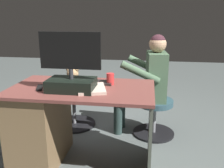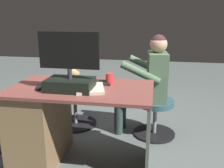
{
  "view_description": "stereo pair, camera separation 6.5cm",
  "coord_description": "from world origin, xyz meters",
  "px_view_note": "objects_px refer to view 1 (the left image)",
  "views": [
    {
      "loc": [
        -0.56,
        2.36,
        1.36
      ],
      "look_at": [
        -0.2,
        -0.04,
        0.67
      ],
      "focal_mm": 40.12,
      "sensor_mm": 36.0,
      "label": 1
    },
    {
      "loc": [
        -0.62,
        2.35,
        1.36
      ],
      "look_at": [
        -0.2,
        -0.04,
        0.67
      ],
      "focal_mm": 40.12,
      "sensor_mm": 36.0,
      "label": 2
    }
  ],
  "objects_px": {
    "computer_mouse": "(59,81)",
    "tv_remote": "(40,88)",
    "office_chair_teddy": "(74,107)",
    "teddy_bear": "(73,81)",
    "keyboard": "(89,82)",
    "visitor_chair": "(154,114)",
    "desk": "(50,122)",
    "person": "(148,79)",
    "monitor": "(71,75)",
    "cup": "(110,79)"
  },
  "relations": [
    {
      "from": "computer_mouse",
      "to": "tv_remote",
      "type": "xyz_separation_m",
      "value": [
        0.09,
        0.21,
        -0.01
      ]
    },
    {
      "from": "office_chair_teddy",
      "to": "teddy_bear",
      "type": "bearing_deg",
      "value": -90.0
    },
    {
      "from": "tv_remote",
      "to": "computer_mouse",
      "type": "bearing_deg",
      "value": -133.38
    },
    {
      "from": "keyboard",
      "to": "visitor_chair",
      "type": "xyz_separation_m",
      "value": [
        -0.62,
        -0.55,
        -0.5
      ]
    },
    {
      "from": "desk",
      "to": "person",
      "type": "distance_m",
      "value": 1.15
    },
    {
      "from": "desk",
      "to": "tv_remote",
      "type": "xyz_separation_m",
      "value": [
        0.03,
        0.09,
        0.35
      ]
    },
    {
      "from": "tv_remote",
      "to": "keyboard",
      "type": "bearing_deg",
      "value": -167.73
    },
    {
      "from": "monitor",
      "to": "computer_mouse",
      "type": "bearing_deg",
      "value": -48.84
    },
    {
      "from": "cup",
      "to": "visitor_chair",
      "type": "height_order",
      "value": "cup"
    },
    {
      "from": "monitor",
      "to": "teddy_bear",
      "type": "relative_size",
      "value": 1.53
    },
    {
      "from": "tv_remote",
      "to": "desk",
      "type": "bearing_deg",
      "value": -125.37
    },
    {
      "from": "teddy_bear",
      "to": "person",
      "type": "height_order",
      "value": "person"
    },
    {
      "from": "computer_mouse",
      "to": "visitor_chair",
      "type": "bearing_deg",
      "value": -147.7
    },
    {
      "from": "computer_mouse",
      "to": "visitor_chair",
      "type": "relative_size",
      "value": 0.2
    },
    {
      "from": "monitor",
      "to": "teddy_bear",
      "type": "xyz_separation_m",
      "value": [
        0.27,
        -0.9,
        -0.31
      ]
    },
    {
      "from": "desk",
      "to": "tv_remote",
      "type": "distance_m",
      "value": 0.37
    },
    {
      "from": "keyboard",
      "to": "teddy_bear",
      "type": "relative_size",
      "value": 1.29
    },
    {
      "from": "desk",
      "to": "cup",
      "type": "distance_m",
      "value": 0.68
    },
    {
      "from": "desk",
      "to": "teddy_bear",
      "type": "distance_m",
      "value": 0.82
    },
    {
      "from": "cup",
      "to": "tv_remote",
      "type": "bearing_deg",
      "value": 21.3
    },
    {
      "from": "desk",
      "to": "cup",
      "type": "height_order",
      "value": "cup"
    },
    {
      "from": "desk",
      "to": "keyboard",
      "type": "distance_m",
      "value": 0.52
    },
    {
      "from": "teddy_bear",
      "to": "cup",
      "type": "bearing_deg",
      "value": 129.74
    },
    {
      "from": "desk",
      "to": "office_chair_teddy",
      "type": "bearing_deg",
      "value": -89.08
    },
    {
      "from": "visitor_chair",
      "to": "tv_remote",
      "type": "bearing_deg",
      "value": 38.15
    },
    {
      "from": "computer_mouse",
      "to": "visitor_chair",
      "type": "distance_m",
      "value": 1.18
    },
    {
      "from": "visitor_chair",
      "to": "person",
      "type": "distance_m",
      "value": 0.41
    },
    {
      "from": "visitor_chair",
      "to": "monitor",
      "type": "bearing_deg",
      "value": 47.98
    },
    {
      "from": "person",
      "to": "visitor_chair",
      "type": "bearing_deg",
      "value": 174.02
    },
    {
      "from": "computer_mouse",
      "to": "tv_remote",
      "type": "relative_size",
      "value": 0.64
    },
    {
      "from": "visitor_chair",
      "to": "person",
      "type": "relative_size",
      "value": 0.41
    },
    {
      "from": "computer_mouse",
      "to": "office_chair_teddy",
      "type": "relative_size",
      "value": 0.19
    },
    {
      "from": "desk",
      "to": "teddy_bear",
      "type": "height_order",
      "value": "teddy_bear"
    },
    {
      "from": "computer_mouse",
      "to": "office_chair_teddy",
      "type": "height_order",
      "value": "computer_mouse"
    },
    {
      "from": "teddy_bear",
      "to": "visitor_chair",
      "type": "xyz_separation_m",
      "value": [
        -0.98,
        0.11,
        -0.31
      ]
    },
    {
      "from": "monitor",
      "to": "person",
      "type": "xyz_separation_m",
      "value": [
        -0.62,
        -0.79,
        -0.21
      ]
    },
    {
      "from": "cup",
      "to": "tv_remote",
      "type": "height_order",
      "value": "cup"
    },
    {
      "from": "monitor",
      "to": "cup",
      "type": "bearing_deg",
      "value": -141.33
    },
    {
      "from": "keyboard",
      "to": "office_chair_teddy",
      "type": "height_order",
      "value": "keyboard"
    },
    {
      "from": "tv_remote",
      "to": "teddy_bear",
      "type": "height_order",
      "value": "tv_remote"
    },
    {
      "from": "monitor",
      "to": "keyboard",
      "type": "relative_size",
      "value": 1.19
    },
    {
      "from": "visitor_chair",
      "to": "desk",
      "type": "bearing_deg",
      "value": 35.45
    },
    {
      "from": "visitor_chair",
      "to": "computer_mouse",
      "type": "bearing_deg",
      "value": 32.3
    },
    {
      "from": "keyboard",
      "to": "computer_mouse",
      "type": "bearing_deg",
      "value": 4.61
    },
    {
      "from": "office_chair_teddy",
      "to": "monitor",
      "type": "bearing_deg",
      "value": 106.91
    },
    {
      "from": "monitor",
      "to": "person",
      "type": "bearing_deg",
      "value": -127.91
    },
    {
      "from": "desk",
      "to": "office_chair_teddy",
      "type": "relative_size",
      "value": 2.39
    },
    {
      "from": "tv_remote",
      "to": "visitor_chair",
      "type": "bearing_deg",
      "value": -161.44
    },
    {
      "from": "desk",
      "to": "monitor",
      "type": "relative_size",
      "value": 2.48
    },
    {
      "from": "office_chair_teddy",
      "to": "cup",
      "type": "bearing_deg",
      "value": 130.23
    }
  ]
}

